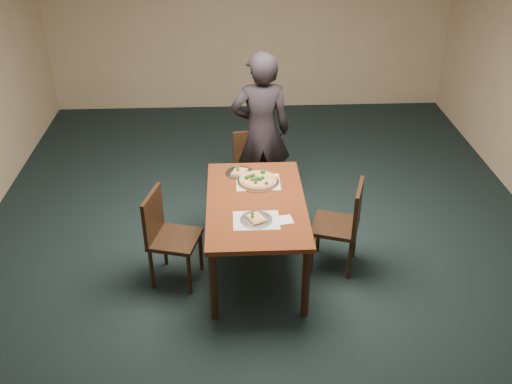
{
  "coord_description": "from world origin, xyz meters",
  "views": [
    {
      "loc": [
        -0.31,
        -4.49,
        3.49
      ],
      "look_at": [
        -0.1,
        -0.09,
        0.85
      ],
      "focal_mm": 40.0,
      "sensor_mm": 36.0,
      "label": 1
    }
  ],
  "objects_px": {
    "chair_left": "(166,232)",
    "slice_plate_far": "(239,172)",
    "dining_table": "(256,210)",
    "chair_far": "(254,168)",
    "pizza_pan": "(258,180)",
    "chair_right": "(344,221)",
    "diner": "(261,132)",
    "slice_plate_near": "(256,219)"
  },
  "relations": [
    {
      "from": "chair_right",
      "to": "slice_plate_near",
      "type": "bearing_deg",
      "value": -52.46
    },
    {
      "from": "chair_left",
      "to": "slice_plate_far",
      "type": "height_order",
      "value": "chair_left"
    },
    {
      "from": "dining_table",
      "to": "diner",
      "type": "distance_m",
      "value": 1.23
    },
    {
      "from": "slice_plate_near",
      "to": "slice_plate_far",
      "type": "distance_m",
      "value": 0.85
    },
    {
      "from": "pizza_pan",
      "to": "slice_plate_far",
      "type": "height_order",
      "value": "pizza_pan"
    },
    {
      "from": "chair_left",
      "to": "pizza_pan",
      "type": "distance_m",
      "value": 1.01
    },
    {
      "from": "dining_table",
      "to": "slice_plate_far",
      "type": "height_order",
      "value": "slice_plate_far"
    },
    {
      "from": "chair_right",
      "to": "slice_plate_near",
      "type": "distance_m",
      "value": 0.92
    },
    {
      "from": "chair_far",
      "to": "slice_plate_near",
      "type": "xyz_separation_m",
      "value": [
        -0.05,
        -1.38,
        0.25
      ]
    },
    {
      "from": "chair_far",
      "to": "pizza_pan",
      "type": "height_order",
      "value": "chair_far"
    },
    {
      "from": "dining_table",
      "to": "chair_far",
      "type": "xyz_separation_m",
      "value": [
        0.03,
        1.07,
        -0.14
      ]
    },
    {
      "from": "slice_plate_near",
      "to": "slice_plate_far",
      "type": "relative_size",
      "value": 1.0
    },
    {
      "from": "slice_plate_far",
      "to": "chair_left",
      "type": "bearing_deg",
      "value": -136.54
    },
    {
      "from": "slice_plate_far",
      "to": "chair_far",
      "type": "bearing_deg",
      "value": 72.47
    },
    {
      "from": "chair_left",
      "to": "chair_right",
      "type": "xyz_separation_m",
      "value": [
        1.65,
        0.1,
        0.0
      ]
    },
    {
      "from": "dining_table",
      "to": "slice_plate_near",
      "type": "relative_size",
      "value": 5.36
    },
    {
      "from": "dining_table",
      "to": "chair_far",
      "type": "bearing_deg",
      "value": 88.24
    },
    {
      "from": "diner",
      "to": "slice_plate_near",
      "type": "bearing_deg",
      "value": 82.0
    },
    {
      "from": "pizza_pan",
      "to": "diner",
      "type": "bearing_deg",
      "value": 85.1
    },
    {
      "from": "chair_far",
      "to": "slice_plate_far",
      "type": "height_order",
      "value": "chair_far"
    },
    {
      "from": "dining_table",
      "to": "diner",
      "type": "height_order",
      "value": "diner"
    },
    {
      "from": "chair_far",
      "to": "chair_right",
      "type": "xyz_separation_m",
      "value": [
        0.79,
        -1.09,
        0.0
      ]
    },
    {
      "from": "dining_table",
      "to": "chair_right",
      "type": "height_order",
      "value": "chair_right"
    },
    {
      "from": "chair_left",
      "to": "chair_far",
      "type": "bearing_deg",
      "value": -21.26
    },
    {
      "from": "pizza_pan",
      "to": "slice_plate_far",
      "type": "relative_size",
      "value": 1.44
    },
    {
      "from": "pizza_pan",
      "to": "dining_table",
      "type": "bearing_deg",
      "value": -95.91
    },
    {
      "from": "dining_table",
      "to": "pizza_pan",
      "type": "distance_m",
      "value": 0.37
    },
    {
      "from": "dining_table",
      "to": "chair_right",
      "type": "xyz_separation_m",
      "value": [
        0.83,
        -0.02,
        -0.14
      ]
    },
    {
      "from": "chair_left",
      "to": "dining_table",
      "type": "bearing_deg",
      "value": -67.42
    },
    {
      "from": "diner",
      "to": "slice_plate_near",
      "type": "relative_size",
      "value": 6.34
    },
    {
      "from": "chair_far",
      "to": "diner",
      "type": "distance_m",
      "value": 0.4
    },
    {
      "from": "diner",
      "to": "slice_plate_near",
      "type": "xyz_separation_m",
      "value": [
        -0.12,
        -1.52,
        -0.12
      ]
    },
    {
      "from": "pizza_pan",
      "to": "slice_plate_near",
      "type": "bearing_deg",
      "value": -94.34
    },
    {
      "from": "slice_plate_near",
      "to": "chair_far",
      "type": "bearing_deg",
      "value": 88.07
    },
    {
      "from": "chair_left",
      "to": "slice_plate_near",
      "type": "xyz_separation_m",
      "value": [
        0.81,
        -0.19,
        0.25
      ]
    },
    {
      "from": "chair_left",
      "to": "slice_plate_far",
      "type": "bearing_deg",
      "value": -32.1
    },
    {
      "from": "chair_right",
      "to": "pizza_pan",
      "type": "xyz_separation_m",
      "value": [
        -0.79,
        0.37,
        0.26
      ]
    },
    {
      "from": "chair_far",
      "to": "slice_plate_far",
      "type": "xyz_separation_m",
      "value": [
        -0.17,
        -0.54,
        0.25
      ]
    },
    {
      "from": "chair_right",
      "to": "slice_plate_far",
      "type": "xyz_separation_m",
      "value": [
        -0.96,
        0.55,
        0.25
      ]
    },
    {
      "from": "chair_far",
      "to": "pizza_pan",
      "type": "bearing_deg",
      "value": -100.69
    },
    {
      "from": "chair_right",
      "to": "pizza_pan",
      "type": "height_order",
      "value": "chair_right"
    },
    {
      "from": "dining_table",
      "to": "chair_far",
      "type": "height_order",
      "value": "chair_far"
    }
  ]
}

